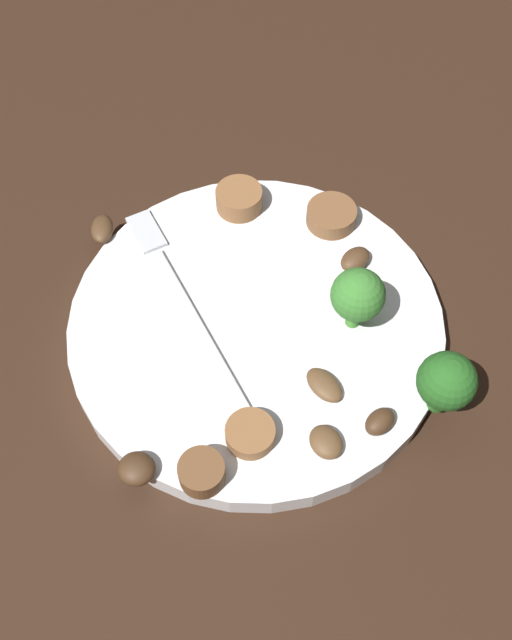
# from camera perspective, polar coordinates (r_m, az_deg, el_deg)

# --- Properties ---
(ground_plane) EXTENTS (1.40, 1.40, 0.00)m
(ground_plane) POSITION_cam_1_polar(r_m,az_deg,el_deg) (0.50, 0.00, -1.07)
(ground_plane) COLOR black
(plate) EXTENTS (0.25, 0.25, 0.02)m
(plate) POSITION_cam_1_polar(r_m,az_deg,el_deg) (0.49, 0.00, -0.55)
(plate) COLOR white
(plate) RESTS_ON ground_plane
(fork) EXTENTS (0.18, 0.05, 0.00)m
(fork) POSITION_cam_1_polar(r_m,az_deg,el_deg) (0.50, -5.89, 2.20)
(fork) COLOR silver
(fork) RESTS_ON plate
(broccoli_floret_0) EXTENTS (0.03, 0.03, 0.05)m
(broccoli_floret_0) POSITION_cam_1_polar(r_m,az_deg,el_deg) (0.46, 7.87, 1.88)
(broccoli_floret_0) COLOR #408630
(broccoli_floret_0) RESTS_ON plate
(broccoli_floret_1) EXTENTS (0.04, 0.04, 0.05)m
(broccoli_floret_1) POSITION_cam_1_polar(r_m,az_deg,el_deg) (0.44, 14.51, -4.66)
(broccoli_floret_1) COLOR #296420
(broccoli_floret_1) RESTS_ON plate
(sausage_slice_0) EXTENTS (0.03, 0.03, 0.01)m
(sausage_slice_0) POSITION_cam_1_polar(r_m,az_deg,el_deg) (0.43, -4.22, -11.67)
(sausage_slice_0) COLOR brown
(sausage_slice_0) RESTS_ON plate
(sausage_slice_1) EXTENTS (0.04, 0.04, 0.02)m
(sausage_slice_1) POSITION_cam_1_polar(r_m,az_deg,el_deg) (0.54, -1.32, 9.35)
(sausage_slice_1) COLOR brown
(sausage_slice_1) RESTS_ON plate
(sausage_slice_2) EXTENTS (0.04, 0.04, 0.01)m
(sausage_slice_2) POSITION_cam_1_polar(r_m,az_deg,el_deg) (0.44, -0.45, -8.78)
(sausage_slice_2) COLOR brown
(sausage_slice_2) RESTS_ON plate
(sausage_slice_3) EXTENTS (0.05, 0.05, 0.01)m
(sausage_slice_3) POSITION_cam_1_polar(r_m,az_deg,el_deg) (0.53, 5.84, 8.03)
(sausage_slice_3) COLOR brown
(sausage_slice_3) RESTS_ON plate
(mushroom_0) EXTENTS (0.03, 0.03, 0.01)m
(mushroom_0) POSITION_cam_1_polar(r_m,az_deg,el_deg) (0.44, -9.21, -11.28)
(mushroom_0) COLOR #422B19
(mushroom_0) RESTS_ON plate
(mushroom_1) EXTENTS (0.03, 0.03, 0.01)m
(mushroom_1) POSITION_cam_1_polar(r_m,az_deg,el_deg) (0.46, 5.30, -5.03)
(mushroom_1) COLOR brown
(mushroom_1) RESTS_ON plate
(mushroom_2) EXTENTS (0.02, 0.03, 0.01)m
(mushroom_2) POSITION_cam_1_polar(r_m,az_deg,el_deg) (0.45, 9.56, -7.75)
(mushroom_2) COLOR #422B19
(mushroom_2) RESTS_ON plate
(mushroom_3) EXTENTS (0.03, 0.02, 0.01)m
(mushroom_3) POSITION_cam_1_polar(r_m,az_deg,el_deg) (0.54, -11.82, 6.93)
(mushroom_3) COLOR #4C331E
(mushroom_3) RESTS_ON plate
(mushroom_4) EXTENTS (0.03, 0.03, 0.01)m
(mushroom_4) POSITION_cam_1_polar(r_m,az_deg,el_deg) (0.51, 7.68, 4.68)
(mushroom_4) COLOR #4C331E
(mushroom_4) RESTS_ON plate
(mushroom_5) EXTENTS (0.03, 0.02, 0.01)m
(mushroom_5) POSITION_cam_1_polar(r_m,az_deg,el_deg) (0.44, 5.43, -9.38)
(mushroom_5) COLOR brown
(mushroom_5) RESTS_ON plate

